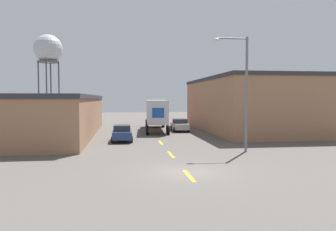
{
  "coord_description": "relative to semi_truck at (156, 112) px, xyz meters",
  "views": [
    {
      "loc": [
        -3.5,
        -17.94,
        4.16
      ],
      "look_at": [
        0.7,
        12.48,
        2.55
      ],
      "focal_mm": 35.0,
      "sensor_mm": 36.0,
      "label": 1
    }
  ],
  "objects": [
    {
      "name": "parked_car_right_far",
      "position": [
        2.85,
        -1.64,
        -1.54
      ],
      "size": [
        2.0,
        4.13,
        1.59
      ],
      "color": "#B2B2B7",
      "rests_on": "ground_plane"
    },
    {
      "name": "warehouse_right",
      "position": [
        12.28,
        -1.9,
        1.03
      ],
      "size": [
        12.89,
        22.35,
        6.75
      ],
      "color": "#9E7051",
      "rests_on": "ground_plane"
    },
    {
      "name": "water_tower",
      "position": [
        -18.78,
        25.35,
        11.32
      ],
      "size": [
        5.55,
        5.55,
        16.69
      ],
      "color": "#47474C",
      "rests_on": "ground_plane"
    },
    {
      "name": "street_lamp",
      "position": [
        4.92,
        -17.96,
        2.77
      ],
      "size": [
        2.79,
        0.32,
        8.87
      ],
      "color": "slate",
      "rests_on": "ground_plane"
    },
    {
      "name": "road_centerline",
      "position": [
        -0.75,
        -18.48,
        -2.35
      ],
      "size": [
        0.2,
        16.1,
        0.01
      ],
      "color": "gold",
      "rests_on": "ground_plane"
    },
    {
      "name": "warehouse_left",
      "position": [
        -13.37,
        -4.43,
        -0.09
      ],
      "size": [
        12.04,
        26.36,
        4.52
      ],
      "color": "#9E7051",
      "rests_on": "ground_plane"
    },
    {
      "name": "semi_truck",
      "position": [
        0.0,
        0.0,
        0.0
      ],
      "size": [
        3.44,
        12.84,
        3.93
      ],
      "rotation": [
        0.0,
        0.0,
        -0.06
      ],
      "color": "#B21919",
      "rests_on": "ground_plane"
    },
    {
      "name": "parked_car_left_far",
      "position": [
        -4.36,
        -10.34,
        -1.54
      ],
      "size": [
        2.0,
        4.13,
        1.59
      ],
      "color": "navy",
      "rests_on": "ground_plane"
    },
    {
      "name": "ground_plane",
      "position": [
        -0.75,
        -24.3,
        -2.35
      ],
      "size": [
        160.0,
        160.0,
        0.0
      ],
      "primitive_type": "plane",
      "color": "#56514C"
    }
  ]
}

